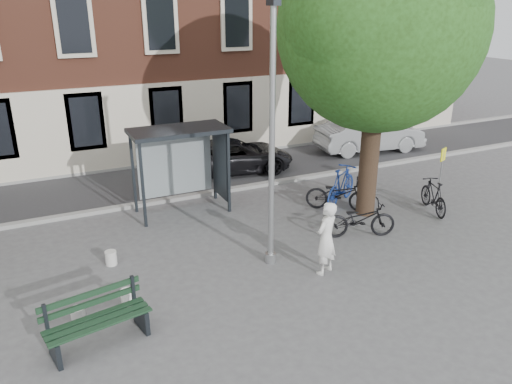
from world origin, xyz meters
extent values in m
plane|color=#4C4C4F|center=(0.00, 0.00, 0.00)|extent=(90.00, 90.00, 0.00)
cube|color=#28282B|center=(0.00, 7.00, 0.01)|extent=(40.00, 4.00, 0.01)
cube|color=gray|center=(0.00, 5.00, 0.06)|extent=(40.00, 0.25, 0.12)
cube|color=gray|center=(0.00, 9.00, 0.06)|extent=(40.00, 0.25, 0.12)
cylinder|color=#9EA0A3|center=(0.00, 0.00, 3.00)|extent=(0.14, 0.14, 6.00)
cylinder|color=#9EA0A3|center=(0.00, 0.00, 0.12)|extent=(0.28, 0.28, 0.24)
cube|color=#1E2328|center=(0.00, 0.00, 6.05)|extent=(0.18, 0.35, 0.12)
cylinder|color=black|center=(4.00, 1.50, 1.70)|extent=(0.56, 0.56, 3.40)
sphere|color=#234414|center=(4.00, 1.50, 5.40)|extent=(5.60, 5.60, 5.60)
sphere|color=#234414|center=(4.90, 1.90, 5.90)|extent=(3.92, 3.92, 3.92)
sphere|color=#234414|center=(3.20, 1.20, 5.70)|extent=(4.20, 4.20, 4.20)
sphere|color=#234414|center=(4.20, 0.60, 6.00)|extent=(3.64, 3.64, 3.64)
cube|color=#1E2328|center=(-2.30, 3.40, 1.25)|extent=(0.08, 0.08, 2.50)
cube|color=#1E2328|center=(0.30, 3.40, 1.25)|extent=(0.08, 0.08, 2.50)
cube|color=#1E2328|center=(-2.30, 4.60, 1.25)|extent=(0.08, 0.08, 2.50)
cube|color=#1E2328|center=(0.30, 4.60, 1.25)|extent=(0.08, 0.08, 2.50)
cube|color=#1E2328|center=(-1.00, 4.00, 2.56)|extent=(2.85, 1.45, 0.12)
cube|color=#8C999E|center=(-1.00, 4.60, 1.38)|extent=(2.34, 0.04, 2.00)
cube|color=#1E2328|center=(0.30, 4.00, 1.38)|extent=(0.12, 1.14, 2.12)
cube|color=#D84C19|center=(0.37, 4.00, 1.38)|extent=(0.02, 0.90, 1.62)
imported|color=white|center=(0.93, -1.01, 0.90)|extent=(0.78, 0.67, 1.80)
cube|color=#1E2328|center=(-5.16, -1.63, 0.25)|extent=(0.20, 0.61, 0.50)
cube|color=#1E2328|center=(-3.53, -1.32, 0.25)|extent=(0.20, 0.61, 0.50)
cube|color=#16321E|center=(-4.31, -1.67, 0.52)|extent=(1.93, 0.50, 0.04)
cube|color=#16321E|center=(-4.35, -1.48, 0.52)|extent=(1.93, 0.50, 0.04)
cube|color=#16321E|center=(-4.38, -1.28, 0.52)|extent=(1.93, 0.50, 0.04)
cube|color=#16321E|center=(-4.41, -1.17, 0.74)|extent=(1.91, 0.42, 0.11)
cube|color=#16321E|center=(-4.41, -1.17, 0.94)|extent=(1.91, 0.42, 0.11)
imported|color=black|center=(2.85, 0.25, 0.52)|extent=(2.09, 1.32, 1.04)
imported|color=navy|center=(3.74, 2.45, 0.62)|extent=(2.06, 1.62, 1.24)
imported|color=black|center=(3.39, 2.07, 0.53)|extent=(2.02, 1.77, 1.05)
imported|color=black|center=(5.95, 0.71, 0.51)|extent=(1.02, 1.78, 1.03)
imported|color=black|center=(1.98, 6.93, 0.62)|extent=(4.68, 2.64, 1.23)
imported|color=#929599|center=(8.31, 6.98, 0.77)|extent=(4.82, 2.22, 1.53)
cylinder|color=white|center=(-3.61, -0.37, 0.18)|extent=(0.28, 0.28, 0.36)
cylinder|color=silver|center=(-4.64, -0.61, 0.18)|extent=(0.30, 0.30, 0.36)
cylinder|color=silver|center=(-3.61, 1.56, 0.18)|extent=(0.37, 0.37, 0.36)
cylinder|color=#9EA0A3|center=(6.63, 1.20, 0.88)|extent=(0.04, 0.04, 1.76)
cube|color=yellow|center=(6.63, 1.20, 1.61)|extent=(0.30, 0.14, 0.41)
camera|label=1|loc=(-5.03, -9.77, 6.08)|focal=35.00mm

